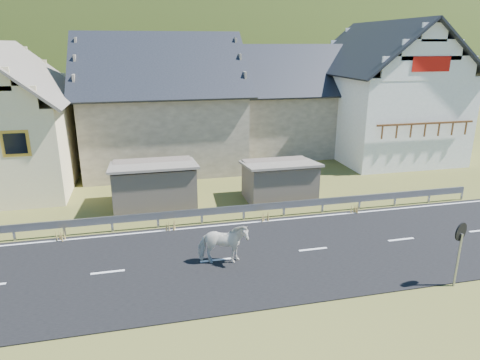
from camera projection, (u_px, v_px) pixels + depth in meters
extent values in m
plane|color=#47491D|center=(216.00, 261.00, 16.45)|extent=(160.00, 160.00, 0.00)
cube|color=black|center=(216.00, 261.00, 16.45)|extent=(60.00, 7.00, 0.04)
cube|color=silver|center=(216.00, 260.00, 16.44)|extent=(60.00, 6.60, 0.01)
cube|color=#93969B|center=(202.00, 212.00, 19.69)|extent=(28.00, 0.08, 0.34)
cube|color=#93969B|center=(14.00, 233.00, 18.05)|extent=(0.10, 0.06, 0.70)
cube|color=#93969B|center=(64.00, 229.00, 18.48)|extent=(0.10, 0.06, 0.70)
cube|color=#93969B|center=(112.00, 224.00, 18.92)|extent=(0.10, 0.06, 0.70)
cube|color=#93969B|center=(158.00, 220.00, 19.35)|extent=(0.10, 0.06, 0.70)
cube|color=#93969B|center=(202.00, 217.00, 19.78)|extent=(0.10, 0.06, 0.70)
cube|color=#93969B|center=(244.00, 213.00, 20.21)|extent=(0.10, 0.06, 0.70)
cube|color=#93969B|center=(284.00, 209.00, 20.64)|extent=(0.10, 0.06, 0.70)
cube|color=#93969B|center=(322.00, 206.00, 21.08)|extent=(0.10, 0.06, 0.70)
cube|color=#93969B|center=(359.00, 203.00, 21.51)|extent=(0.10, 0.06, 0.70)
cube|color=#93969B|center=(395.00, 199.00, 21.94)|extent=(0.10, 0.06, 0.70)
cube|color=#93969B|center=(429.00, 196.00, 22.37)|extent=(0.10, 0.06, 0.70)
cube|color=#93969B|center=(462.00, 194.00, 22.81)|extent=(0.10, 0.06, 0.70)
cube|color=#6A5D51|center=(154.00, 186.00, 21.72)|extent=(4.30, 3.30, 2.40)
cube|color=#6A5D51|center=(279.00, 182.00, 22.69)|extent=(3.80, 2.90, 2.20)
cube|color=beige|center=(8.00, 143.00, 24.66)|extent=(7.00, 9.00, 5.00)
cube|color=gold|center=(15.00, 144.00, 20.56)|extent=(1.30, 0.12, 1.30)
cube|color=tan|center=(163.00, 127.00, 29.39)|extent=(10.00, 9.00, 5.00)
cube|color=tan|center=(291.00, 120.00, 33.47)|extent=(9.00, 8.00, 4.60)
cube|color=white|center=(381.00, 114.00, 31.77)|extent=(8.00, 10.00, 6.00)
cube|color=red|center=(431.00, 64.00, 25.94)|extent=(2.60, 0.06, 0.90)
cube|color=brown|center=(426.00, 123.00, 26.84)|extent=(6.80, 0.12, 0.12)
ellipsoid|color=#253B14|center=(157.00, 109.00, 190.58)|extent=(440.00, 280.00, 260.00)
imported|color=beige|center=(223.00, 244.00, 15.97)|extent=(1.12, 1.99, 1.59)
cylinder|color=#93969B|center=(458.00, 260.00, 14.48)|extent=(0.08, 0.08, 1.96)
cylinder|color=black|center=(461.00, 232.00, 14.24)|extent=(0.62, 0.29, 0.65)
cylinder|color=white|center=(460.00, 231.00, 14.28)|extent=(0.52, 0.23, 0.55)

